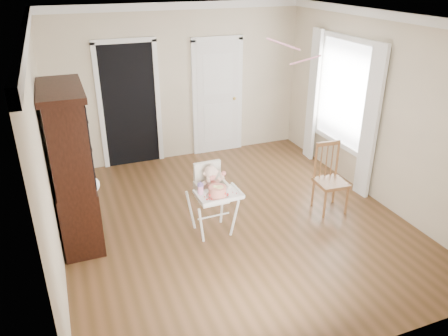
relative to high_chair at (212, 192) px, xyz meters
name	(u,v)px	position (x,y,z in m)	size (l,w,h in m)	color
floor	(233,221)	(0.36, 0.15, -0.60)	(5.00, 5.00, 0.00)	#50361B
ceiling	(235,17)	(0.36, 0.15, 2.10)	(5.00, 5.00, 0.00)	white
wall_back	(180,84)	(0.36, 2.65, 0.75)	(4.50, 4.50, 0.00)	beige
wall_left	(45,155)	(-1.89, 0.15, 0.75)	(5.00, 5.00, 0.00)	beige
wall_right	(379,110)	(2.61, 0.15, 0.75)	(5.00, 5.00, 0.00)	beige
crown_molding	(235,23)	(0.36, 0.15, 2.04)	(4.50, 5.00, 0.12)	white
doorway	(129,103)	(-0.54, 2.64, 0.51)	(1.06, 0.05, 2.22)	black
closet_door	(218,98)	(1.06, 2.63, 0.42)	(0.96, 0.09, 2.13)	white
window_right	(341,100)	(2.54, 0.95, 0.68)	(0.13, 1.84, 2.30)	white
high_chair	(212,192)	(0.00, 0.00, 0.00)	(0.58, 0.70, 0.98)	white
baby	(211,182)	(0.00, 0.02, 0.13)	(0.28, 0.21, 0.42)	beige
cake	(218,191)	(-0.02, -0.26, 0.14)	(0.28, 0.28, 0.13)	silver
sippy_cup	(200,188)	(-0.20, -0.14, 0.15)	(0.08, 0.08, 0.18)	pink
china_cabinet	(72,167)	(-1.62, 0.51, 0.40)	(0.53, 1.19, 2.00)	black
dining_chair	(330,180)	(1.77, -0.03, -0.14)	(0.43, 0.43, 1.00)	brown
streamer	(283,44)	(1.37, 0.82, 1.64)	(0.03, 0.50, 0.02)	pink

